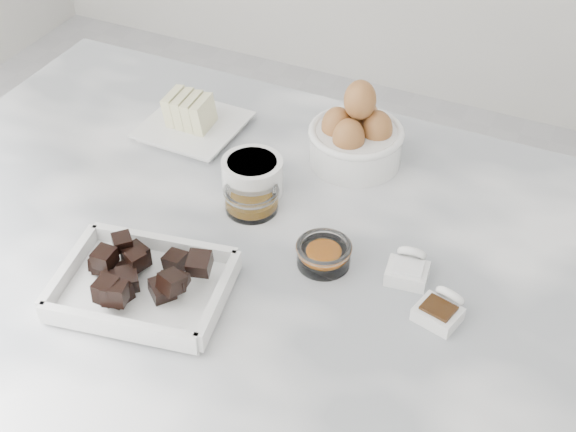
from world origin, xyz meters
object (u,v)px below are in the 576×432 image
object	(u,v)px
honey_bowl	(251,198)
zest_bowl	(324,253)
egg_bowl	(356,136)
vanilla_spoon	(441,309)
chocolate_dish	(142,282)
sugar_ramekin	(252,175)
butter_plate	(191,119)
salt_spoon	(408,268)

from	to	relation	value
honey_bowl	zest_bowl	bearing A→B (deg)	-24.24
egg_bowl	honey_bowl	distance (m)	0.20
egg_bowl	vanilla_spoon	distance (m)	0.35
chocolate_dish	sugar_ramekin	distance (m)	0.26
chocolate_dish	butter_plate	size ratio (longest dim) A/B	1.55
zest_bowl	sugar_ramekin	bearing A→B (deg)	147.41
butter_plate	honey_bowl	world-z (taller)	butter_plate
butter_plate	salt_spoon	xyz separation A→B (m)	(0.44, -0.18, -0.01)
chocolate_dish	salt_spoon	xyz separation A→B (m)	(0.30, 0.18, -0.01)
salt_spoon	vanilla_spoon	bearing A→B (deg)	-41.45
salt_spoon	chocolate_dish	bearing A→B (deg)	-148.99
sugar_ramekin	chocolate_dish	bearing A→B (deg)	-96.32
butter_plate	salt_spoon	bearing A→B (deg)	-22.37
chocolate_dish	egg_bowl	xyz separation A→B (m)	(0.14, 0.39, 0.02)
chocolate_dish	vanilla_spoon	bearing A→B (deg)	19.30
zest_bowl	chocolate_dish	bearing A→B (deg)	-140.54
egg_bowl	zest_bowl	bearing A→B (deg)	-78.64
butter_plate	vanilla_spoon	xyz separation A→B (m)	(0.50, -0.23, -0.01)
chocolate_dish	zest_bowl	world-z (taller)	chocolate_dish
egg_bowl	butter_plate	bearing A→B (deg)	-172.92
butter_plate	chocolate_dish	bearing A→B (deg)	-69.05
egg_bowl	chocolate_dish	bearing A→B (deg)	-109.52
vanilla_spoon	chocolate_dish	bearing A→B (deg)	-160.70
chocolate_dish	butter_plate	xyz separation A→B (m)	(-0.14, 0.36, -0.00)
sugar_ramekin	egg_bowl	world-z (taller)	egg_bowl
butter_plate	egg_bowl	distance (m)	0.28
sugar_ramekin	salt_spoon	bearing A→B (deg)	-15.81
sugar_ramekin	honey_bowl	xyz separation A→B (m)	(0.02, -0.04, -0.01)
zest_bowl	salt_spoon	xyz separation A→B (m)	(0.11, 0.03, -0.00)
vanilla_spoon	salt_spoon	distance (m)	0.08
butter_plate	salt_spoon	size ratio (longest dim) A/B	2.19
sugar_ramekin	vanilla_spoon	xyz separation A→B (m)	(0.33, -0.13, -0.02)
honey_bowl	chocolate_dish	bearing A→B (deg)	-101.86
butter_plate	egg_bowl	bearing A→B (deg)	7.08
sugar_ramekin	egg_bowl	distance (m)	0.18
honey_bowl	egg_bowl	bearing A→B (deg)	61.88
egg_bowl	salt_spoon	world-z (taller)	egg_bowl
chocolate_dish	egg_bowl	world-z (taller)	egg_bowl
chocolate_dish	salt_spoon	size ratio (longest dim) A/B	3.40
sugar_ramekin	zest_bowl	distance (m)	0.19
butter_plate	honey_bowl	bearing A→B (deg)	-37.55
sugar_ramekin	vanilla_spoon	bearing A→B (deg)	-21.47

